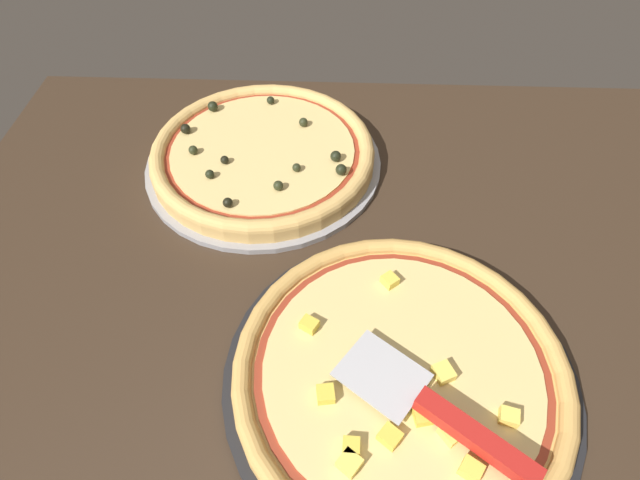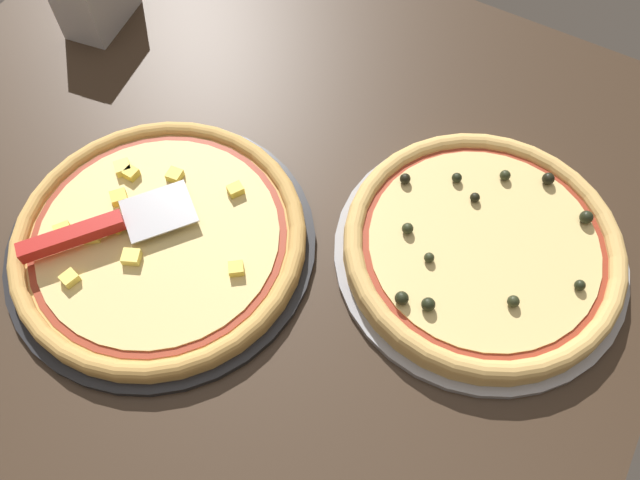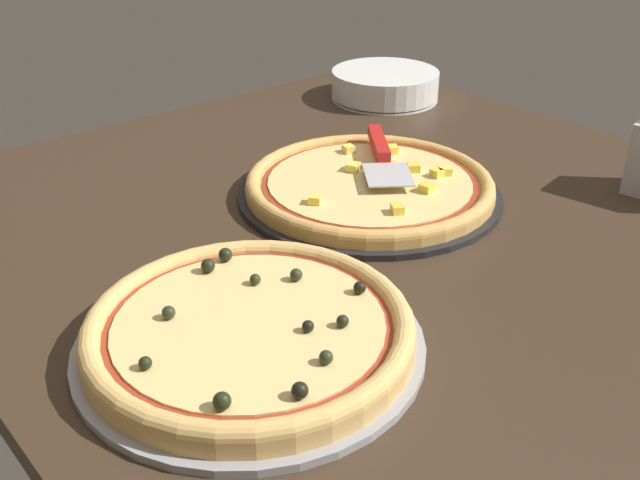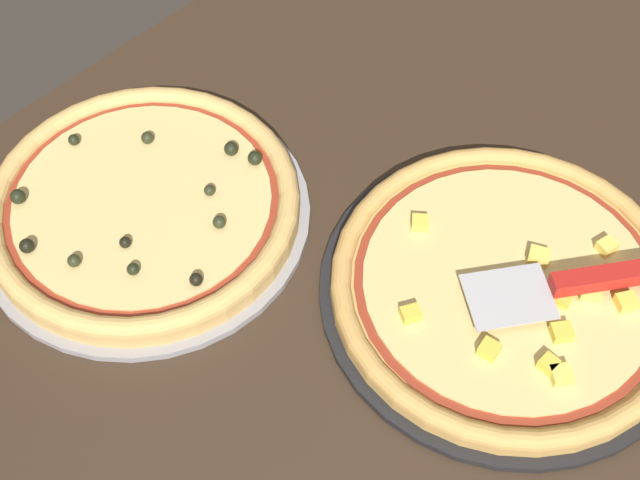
# 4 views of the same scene
# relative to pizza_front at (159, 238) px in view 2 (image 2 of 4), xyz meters

# --- Properties ---
(ground_plane) EXTENTS (1.28, 1.21, 0.04)m
(ground_plane) POSITION_rel_pizza_front_xyz_m (-0.05, 0.04, -0.04)
(ground_plane) COLOR #38281C
(pizza_pan_front) EXTENTS (0.43, 0.43, 0.01)m
(pizza_pan_front) POSITION_rel_pizza_front_xyz_m (0.00, 0.00, -0.02)
(pizza_pan_front) COLOR black
(pizza_pan_front) RESTS_ON ground_plane
(pizza_front) EXTENTS (0.40, 0.40, 0.03)m
(pizza_front) POSITION_rel_pizza_front_xyz_m (0.00, 0.00, 0.00)
(pizza_front) COLOR tan
(pizza_front) RESTS_ON pizza_pan_front
(pizza_pan_back) EXTENTS (0.40, 0.40, 0.01)m
(pizza_pan_back) POSITION_rel_pizza_front_xyz_m (-0.21, 0.39, -0.02)
(pizza_pan_back) COLOR #939399
(pizza_pan_back) RESTS_ON ground_plane
(pizza_back) EXTENTS (0.38, 0.38, 0.04)m
(pizza_back) POSITION_rel_pizza_front_xyz_m (-0.21, 0.39, 0.00)
(pizza_back) COLOR #DBAD60
(pizza_back) RESTS_ON pizza_pan_back
(serving_spatula) EXTENTS (0.21, 0.18, 0.02)m
(serving_spatula) POSITION_rel_pizza_front_xyz_m (0.05, -0.07, 0.03)
(serving_spatula) COLOR #B7B7BC
(serving_spatula) RESTS_ON pizza_front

